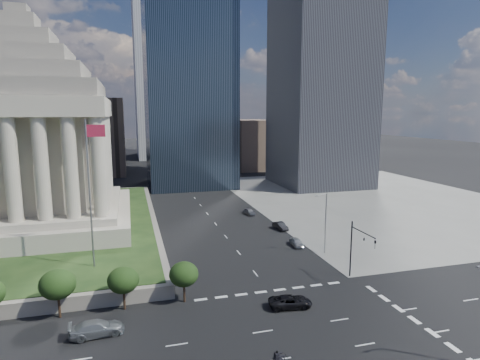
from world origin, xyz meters
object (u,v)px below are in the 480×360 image
object	(u,v)px
traffic_signal_ne	(358,244)
motorcycle_lead	(276,360)
parked_sedan_near	(297,242)
suv_grey	(97,328)
war_memorial	(27,120)
pickup_truck	(290,302)
parked_sedan_mid	(280,226)
flagpole	(91,186)
street_lamp_north	(325,220)
parked_sedan_far	(249,212)

from	to	relation	value
traffic_signal_ne	motorcycle_lead	xyz separation A→B (m)	(-17.40, -14.96, -4.34)
parked_sedan_near	suv_grey	bearing A→B (deg)	-142.43
war_memorial	motorcycle_lead	distance (m)	60.77
pickup_truck	parked_sedan_near	world-z (taller)	pickup_truck
war_memorial	parked_sedan_near	xyz separation A→B (m)	(44.54, -18.40, -20.73)
parked_sedan_mid	flagpole	bearing A→B (deg)	-161.78
street_lamp_north	motorcycle_lead	size ratio (longest dim) A/B	4.09
war_memorial	parked_sedan_far	size ratio (longest dim) A/B	9.69
parked_sedan_near	parked_sedan_far	size ratio (longest dim) A/B	0.98
war_memorial	parked_sedan_mid	xyz separation A→B (m)	(45.50, -8.27, -20.70)
street_lamp_north	pickup_truck	world-z (taller)	street_lamp_north
traffic_signal_ne	pickup_truck	world-z (taller)	traffic_signal_ne
pickup_truck	parked_sedan_near	size ratio (longest dim) A/B	1.30
traffic_signal_ne	parked_sedan_mid	world-z (taller)	traffic_signal_ne
suv_grey	parked_sedan_near	world-z (taller)	suv_grey
traffic_signal_ne	suv_grey	size ratio (longest dim) A/B	1.46
war_memorial	motorcycle_lead	xyz separation A→B (m)	(29.10, -49.26, -20.49)
street_lamp_north	suv_grey	world-z (taller)	street_lamp_north
parked_sedan_near	motorcycle_lead	bearing A→B (deg)	-112.49
street_lamp_north	parked_sedan_far	distance (m)	28.53
motorcycle_lead	parked_sedan_mid	bearing A→B (deg)	64.14
flagpole	suv_grey	xyz separation A→B (m)	(1.13, -15.07, -12.32)
flagpole	traffic_signal_ne	bearing A→B (deg)	-16.71
flagpole	motorcycle_lead	xyz separation A→B (m)	(16.93, -25.26, -12.20)
parked_sedan_near	flagpole	bearing A→B (deg)	-166.11
parked_sedan_far	motorcycle_lead	distance (m)	55.78
war_memorial	street_lamp_north	distance (m)	54.92
traffic_signal_ne	parked_sedan_near	xyz separation A→B (m)	(-1.96, 15.90, -4.58)
flagpole	pickup_truck	xyz separation A→B (m)	(22.70, -14.78, -12.40)
suv_grey	parked_sedan_mid	bearing A→B (deg)	-51.15
traffic_signal_ne	motorcycle_lead	distance (m)	23.35
pickup_truck	motorcycle_lead	distance (m)	11.97
pickup_truck	parked_sedan_far	bearing A→B (deg)	-3.26
flagpole	parked_sedan_near	xyz separation A→B (m)	(32.36, 5.60, -12.44)
street_lamp_north	parked_sedan_near	size ratio (longest dim) A/B	2.53
war_memorial	flagpole	distance (m)	28.16
street_lamp_north	suv_grey	size ratio (longest dim) A/B	1.83
pickup_truck	street_lamp_north	bearing A→B (deg)	-30.97
war_memorial	traffic_signal_ne	distance (m)	60.00
traffic_signal_ne	parked_sedan_mid	size ratio (longest dim) A/B	1.88
street_lamp_north	parked_sedan_near	xyz separation A→B (m)	(-2.79, 4.60, -4.99)
parked_sedan_far	motorcycle_lead	size ratio (longest dim) A/B	1.64
pickup_truck	motorcycle_lead	bearing A→B (deg)	158.49
parked_sedan_near	parked_sedan_mid	world-z (taller)	parked_sedan_mid
war_memorial	motorcycle_lead	size ratio (longest dim) A/B	15.94
parked_sedan_near	parked_sedan_far	xyz separation A→B (m)	(-1.54, 23.16, 0.01)
parked_sedan_far	traffic_signal_ne	bearing A→B (deg)	-94.75
parked_sedan_mid	parked_sedan_far	xyz separation A→B (m)	(-2.50, 13.03, -0.02)
parked_sedan_mid	pickup_truck	bearing A→B (deg)	-116.25
parked_sedan_mid	motorcycle_lead	size ratio (longest dim) A/B	1.74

